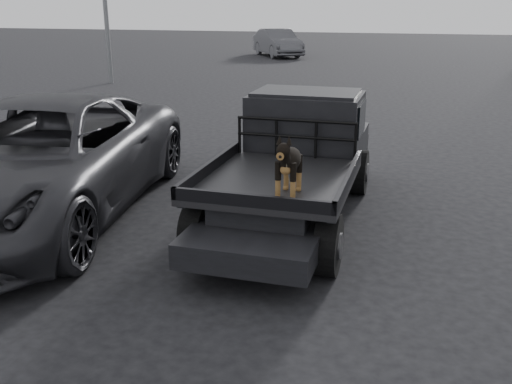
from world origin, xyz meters
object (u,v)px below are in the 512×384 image
(flatbed_ute, at_px, (292,190))
(distant_car_a, at_px, (278,43))
(parked_suv, at_px, (39,160))
(dog, at_px, (289,165))

(flatbed_ute, distance_m, distant_car_a, 27.79)
(flatbed_ute, bearing_deg, parked_suv, -165.87)
(dog, relative_size, parked_suv, 0.12)
(flatbed_ute, distance_m, dog, 1.80)
(distant_car_a, bearing_deg, parked_suv, -116.16)
(dog, distance_m, parked_suv, 4.05)
(flatbed_ute, xyz_separation_m, dog, (0.31, -1.57, 0.83))
(dog, height_order, parked_suv, parked_suv)
(flatbed_ute, height_order, parked_suv, parked_suv)
(parked_suv, bearing_deg, dog, -17.80)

